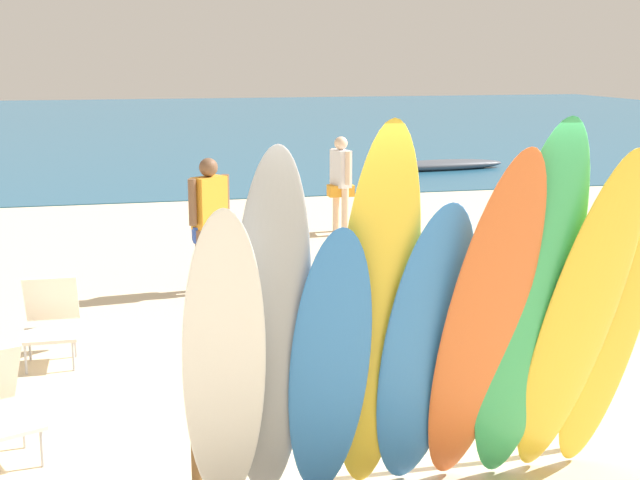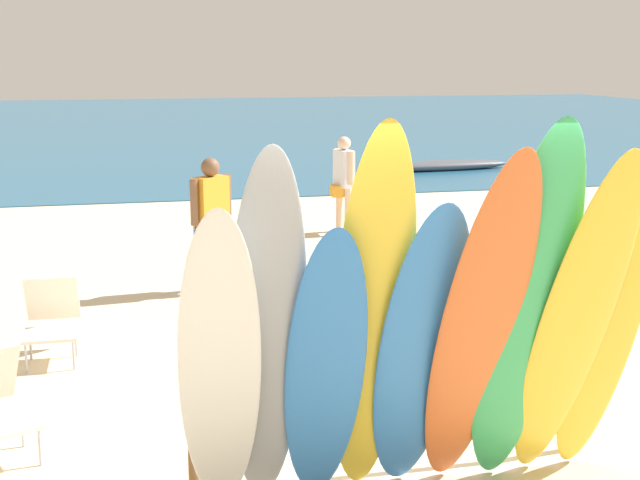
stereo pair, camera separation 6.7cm
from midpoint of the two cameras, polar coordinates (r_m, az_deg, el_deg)
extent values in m
plane|color=beige|center=(19.78, -7.27, 3.58)|extent=(60.00, 60.00, 0.00)
cube|color=#235B7F|center=(37.47, -9.87, 7.47)|extent=(60.00, 40.00, 0.02)
cylinder|color=brown|center=(6.06, -7.91, -12.98)|extent=(0.07, 0.07, 0.64)
cylinder|color=brown|center=(6.83, 16.44, -10.42)|extent=(0.07, 0.07, 0.64)
cylinder|color=brown|center=(6.19, 5.11, -9.17)|extent=(2.90, 0.06, 0.06)
ellipsoid|color=white|center=(5.19, -6.14, -8.50)|extent=(0.55, 0.96, 2.11)
ellipsoid|color=#999EA3|center=(5.28, -3.12, -6.37)|extent=(0.50, 0.84, 2.42)
ellipsoid|color=#337AD1|center=(5.43, 0.71, -8.47)|extent=(0.51, 0.72, 1.94)
ellipsoid|color=yellow|center=(5.40, 3.71, -5.25)|extent=(0.55, 0.87, 2.54)
ellipsoid|color=#337AD1|center=(5.60, 6.86, -7.28)|extent=(0.61, 0.81, 2.06)
ellipsoid|color=orange|center=(5.54, 10.58, -5.78)|extent=(0.60, 1.08, 2.40)
ellipsoid|color=#38B266|center=(5.63, 13.41, -4.77)|extent=(0.58, 0.98, 2.55)
ellipsoid|color=yellow|center=(5.80, 16.43, -5.36)|extent=(0.58, 1.08, 2.38)
ellipsoid|color=yellow|center=(6.10, 18.29, -5.97)|extent=(0.50, 0.80, 2.10)
cylinder|color=brown|center=(10.93, -6.14, -1.12)|extent=(0.12, 0.12, 0.80)
cylinder|color=brown|center=(10.72, -7.45, -1.42)|extent=(0.12, 0.12, 0.80)
cube|color=#2D4CB2|center=(10.75, -6.83, 0.47)|extent=(0.43, 0.26, 0.19)
cube|color=orange|center=(10.69, -6.88, 2.44)|extent=(0.46, 0.41, 0.62)
sphere|color=brown|center=(10.62, -6.94, 4.70)|extent=(0.23, 0.23, 0.23)
cylinder|color=brown|center=(10.85, -5.84, 2.80)|extent=(0.10, 0.10, 0.55)
cylinder|color=brown|center=(10.51, -7.97, 2.44)|extent=(0.10, 0.10, 0.55)
cylinder|color=beige|center=(14.12, 1.97, 1.85)|extent=(0.12, 0.12, 0.76)
cylinder|color=beige|center=(14.39, 1.40, 2.05)|extent=(0.12, 0.12, 0.76)
cube|color=orange|center=(14.20, 1.69, 3.22)|extent=(0.41, 0.25, 0.18)
cube|color=silver|center=(14.15, 1.70, 4.65)|extent=(0.29, 0.43, 0.59)
sphere|color=beige|center=(14.11, 1.71, 6.28)|extent=(0.21, 0.21, 0.21)
cylinder|color=beige|center=(13.93, 2.17, 4.66)|extent=(0.09, 0.09, 0.53)
cylinder|color=beige|center=(14.37, 1.24, 4.90)|extent=(0.09, 0.09, 0.53)
cylinder|color=#B7B7BC|center=(6.68, -17.39, -12.69)|extent=(0.02, 0.02, 0.28)
cylinder|color=#B7B7BC|center=(7.01, -18.44, -11.55)|extent=(0.02, 0.02, 0.28)
cube|color=silver|center=(6.73, -19.74, -11.22)|extent=(0.64, 0.61, 0.03)
cylinder|color=#B7B7BC|center=(8.52, -18.28, -7.30)|extent=(0.02, 0.02, 0.28)
cylinder|color=#B7B7BC|center=(8.48, -15.44, -7.21)|extent=(0.02, 0.02, 0.28)
cylinder|color=#B7B7BC|center=(8.88, -18.03, -6.51)|extent=(0.02, 0.02, 0.28)
cylinder|color=#B7B7BC|center=(8.84, -15.31, -6.42)|extent=(0.02, 0.02, 0.28)
cube|color=silver|center=(8.63, -16.82, -5.88)|extent=(0.50, 0.45, 0.03)
cube|color=silver|center=(8.90, -16.75, -3.61)|extent=(0.50, 0.30, 0.50)
ellipsoid|color=#4C515B|center=(22.19, 8.10, 4.80)|extent=(3.56, 1.00, 0.28)
camera|label=1|loc=(0.03, -89.77, 0.05)|focal=49.43mm
camera|label=2|loc=(0.03, 90.23, -0.05)|focal=49.43mm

